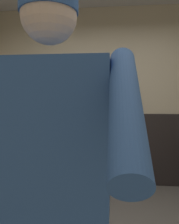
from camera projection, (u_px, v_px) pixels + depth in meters
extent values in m
cube|color=beige|center=(109.00, 97.00, 3.61)|extent=(4.21, 0.12, 2.76)
cube|color=black|center=(109.00, 149.00, 3.58)|extent=(3.61, 0.03, 1.12)
cube|color=white|center=(93.00, 132.00, 3.57)|extent=(0.40, 0.05, 0.65)
cube|color=white|center=(92.00, 137.00, 3.41)|extent=(0.34, 0.30, 0.45)
cylinder|color=#B7BABF|center=(93.00, 113.00, 3.55)|extent=(0.04, 0.04, 0.24)
cylinder|color=#B7BABF|center=(92.00, 167.00, 3.56)|extent=(0.05, 0.05, 0.55)
cube|color=#335999|center=(50.00, 138.00, 0.89)|extent=(0.47, 0.24, 0.61)
cylinder|color=#335999|center=(125.00, 102.00, 0.63)|extent=(0.09, 0.50, 0.39)
sphere|color=beige|center=(49.00, 16.00, 0.86)|extent=(0.22, 0.22, 0.22)
cylinder|color=#335999|center=(49.00, 0.00, 0.86)|extent=(0.23, 0.23, 0.10)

